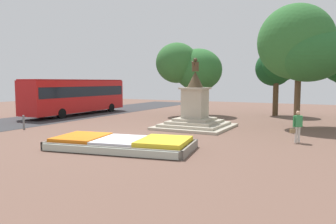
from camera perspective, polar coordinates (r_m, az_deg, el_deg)
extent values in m
plane|color=brown|center=(18.65, -10.11, -4.69)|extent=(71.45, 71.45, 0.00)
cube|color=#38281C|center=(15.95, -8.13, -5.73)|extent=(7.06, 3.92, 0.35)
cube|color=gray|center=(14.68, -10.53, -6.65)|extent=(6.78, 1.32, 0.39)
cube|color=gray|center=(17.24, -6.10, -4.80)|extent=(6.78, 1.32, 0.39)
cube|color=gray|center=(17.63, -18.19, -4.82)|extent=(0.63, 2.95, 0.39)
cube|color=gray|center=(14.85, 3.85, -6.43)|extent=(0.63, 2.95, 0.39)
cube|color=orange|center=(16.92, -14.80, -4.29)|extent=(2.58, 2.92, 0.19)
cube|color=white|center=(15.90, -8.15, -4.87)|extent=(2.58, 2.92, 0.13)
cube|color=yellow|center=(15.12, -0.70, -5.17)|extent=(2.58, 2.92, 0.23)
cube|color=#B2BCAD|center=(14.64, -10.62, -6.70)|extent=(6.46, 1.36, 0.32)
cube|color=#B3A994|center=(22.85, 4.70, -2.56)|extent=(4.82, 4.82, 0.18)
cube|color=#B1A793|center=(22.83, 4.70, -2.12)|extent=(4.02, 4.02, 0.18)
cube|color=#B1A793|center=(22.81, 4.71, -1.68)|extent=(3.22, 3.22, 0.18)
cube|color=#B0A692|center=(22.79, 4.71, -1.24)|extent=(2.42, 2.42, 0.18)
cube|color=#B2A893|center=(22.69, 4.73, 1.47)|extent=(1.49, 1.49, 1.99)
cube|color=#B2A893|center=(22.64, 4.75, 4.14)|extent=(1.76, 1.76, 0.12)
cone|color=#473823|center=(22.64, 4.76, 5.68)|extent=(1.12, 1.12, 1.10)
cylinder|color=#473823|center=(22.66, 4.78, 7.87)|extent=(0.48, 0.48, 0.64)
sphere|color=#473823|center=(22.68, 4.79, 9.03)|extent=(0.28, 0.28, 0.28)
cylinder|color=#473823|center=(22.39, 4.49, 8.23)|extent=(0.10, 0.51, 0.48)
cube|color=red|center=(32.86, -15.57, 2.72)|extent=(2.61, 11.92, 2.96)
cube|color=black|center=(32.85, -15.58, 3.49)|extent=(2.63, 11.57, 0.95)
cube|color=#9F1414|center=(32.83, -15.63, 5.38)|extent=(2.56, 11.68, 0.10)
cylinder|color=black|center=(36.61, -12.78, 0.87)|extent=(0.29, 0.90, 0.90)
cylinder|color=black|center=(35.22, -9.92, 0.75)|extent=(0.29, 0.90, 0.90)
cylinder|color=black|center=(31.43, -21.03, -0.07)|extent=(0.29, 0.90, 0.90)
cylinder|color=black|center=(29.80, -18.08, -0.26)|extent=(0.29, 0.90, 0.90)
cylinder|color=beige|center=(18.64, 21.82, -3.68)|extent=(0.13, 0.13, 0.85)
cylinder|color=beige|center=(18.54, 21.37, -3.72)|extent=(0.13, 0.13, 0.85)
cube|color=#338C4C|center=(18.49, 21.67, -1.49)|extent=(0.43, 0.41, 0.60)
cylinder|color=#338C4C|center=(18.64, 22.27, -1.55)|extent=(0.09, 0.09, 0.57)
cylinder|color=#338C4C|center=(18.36, 21.06, -1.61)|extent=(0.09, 0.09, 0.57)
sphere|color=tan|center=(18.45, 21.72, -0.14)|extent=(0.22, 0.22, 0.22)
cube|color=olive|center=(18.39, 20.85, -3.10)|extent=(0.29, 0.27, 0.22)
cylinder|color=slate|center=(24.21, -23.83, -1.75)|extent=(0.14, 0.14, 0.85)
sphere|color=slate|center=(24.16, -23.87, -0.65)|extent=(0.15, 0.15, 0.15)
cylinder|color=#4C3823|center=(31.38, 3.48, 1.65)|extent=(0.43, 0.43, 2.41)
ellipsoid|color=#316B30|center=(30.97, 1.58, 8.55)|extent=(3.92, 4.12, 3.76)
ellipsoid|color=#2F6C31|center=(31.29, 5.31, 7.33)|extent=(4.46, 4.63, 3.96)
cylinder|color=#4C3823|center=(32.42, 18.22, 2.15)|extent=(0.51, 0.51, 3.14)
ellipsoid|color=#174F22|center=(32.52, 18.92, 7.66)|extent=(3.40, 3.69, 3.01)
ellipsoid|color=#184A22|center=(32.95, 17.96, 7.28)|extent=(3.46, 3.08, 3.37)
cylinder|color=brown|center=(25.37, 21.56, 1.43)|extent=(0.43, 0.43, 3.32)
ellipsoid|color=#2A672F|center=(24.91, 23.20, 9.30)|extent=(5.02, 5.30, 3.86)
ellipsoid|color=#316E32|center=(24.75, 21.33, 11.33)|extent=(5.19, 4.54, 5.17)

